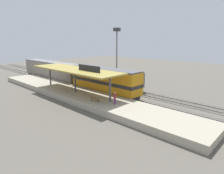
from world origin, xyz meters
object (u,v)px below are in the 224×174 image
passenger_carriage_single (51,70)px  freight_car (115,78)px  platform_bench (95,98)px  locomotive (104,80)px  light_mast (117,44)px  person_waiting (115,97)px

passenger_carriage_single → freight_car: 17.02m
platform_bench → passenger_carriage_single: passenger_carriage_single is taller
passenger_carriage_single → freight_car: (4.60, -16.39, -0.34)m
locomotive → light_mast: 10.67m
freight_car → light_mast: size_ratio=1.03×
passenger_carriage_single → freight_car: passenger_carriage_single is taller
passenger_carriage_single → person_waiting: 25.64m
freight_car → light_mast: light_mast is taller
platform_bench → light_mast: bearing=31.3°
platform_bench → person_waiting: bearing=-70.9°
passenger_carriage_single → person_waiting: size_ratio=11.70×
locomotive → passenger_carriage_single: locomotive is taller
freight_car → platform_bench: bearing=-151.1°
locomotive → freight_car: size_ratio=1.20×
light_mast → person_waiting: 18.27m
freight_car → person_waiting: freight_car is taller
passenger_carriage_single → light_mast: size_ratio=1.71×
locomotive → person_waiting: 8.73m
freight_car → locomotive: bearing=-160.7°
light_mast → freight_car: bearing=-141.8°
platform_bench → locomotive: (6.00, 4.24, 1.07)m
freight_car → light_mast: (3.20, 2.52, 6.43)m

